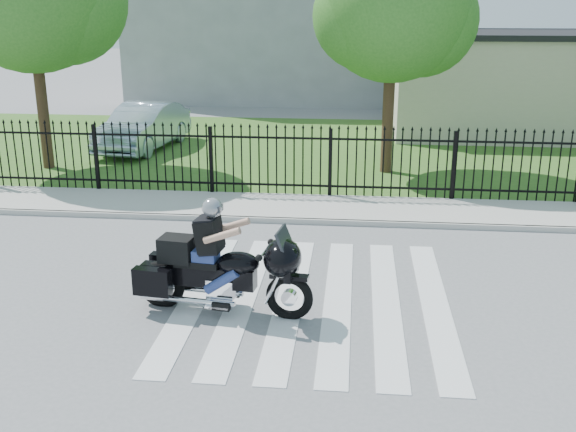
# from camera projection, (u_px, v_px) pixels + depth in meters

# --- Properties ---
(ground) EXTENTS (120.00, 120.00, 0.00)m
(ground) POSITION_uv_depth(u_px,v_px,m) (314.00, 300.00, 11.27)
(ground) COLOR slate
(ground) RESTS_ON ground
(crosswalk) EXTENTS (5.00, 5.50, 0.01)m
(crosswalk) POSITION_uv_depth(u_px,v_px,m) (314.00, 299.00, 11.26)
(crosswalk) COLOR silver
(crosswalk) RESTS_ON ground
(sidewalk) EXTENTS (40.00, 2.00, 0.12)m
(sidewalk) POSITION_uv_depth(u_px,v_px,m) (328.00, 209.00, 15.98)
(sidewalk) COLOR #ADAAA3
(sidewalk) RESTS_ON ground
(curb) EXTENTS (40.00, 0.12, 0.12)m
(curb) POSITION_uv_depth(u_px,v_px,m) (326.00, 222.00, 15.04)
(curb) COLOR #ADAAA3
(curb) RESTS_ON ground
(grass_strip) EXTENTS (40.00, 12.00, 0.02)m
(grass_strip) POSITION_uv_depth(u_px,v_px,m) (337.00, 149.00, 22.63)
(grass_strip) COLOR #305E20
(grass_strip) RESTS_ON ground
(iron_fence) EXTENTS (26.00, 0.04, 1.80)m
(iron_fence) POSITION_uv_depth(u_px,v_px,m) (330.00, 165.00, 16.67)
(iron_fence) COLOR black
(iron_fence) RESTS_ON ground
(tree_mid) EXTENTS (4.20, 4.20, 6.78)m
(tree_mid) POSITION_uv_depth(u_px,v_px,m) (393.00, 5.00, 18.22)
(tree_mid) COLOR #382316
(tree_mid) RESTS_ON ground
(building_low) EXTENTS (10.00, 6.00, 3.50)m
(building_low) POSITION_uv_depth(u_px,v_px,m) (529.00, 85.00, 25.21)
(building_low) COLOR #B9AF9A
(building_low) RESTS_ON ground
(building_low_roof) EXTENTS (10.20, 6.20, 0.20)m
(building_low_roof) POSITION_uv_depth(u_px,v_px,m) (534.00, 34.00, 24.64)
(building_low_roof) COLOR black
(building_low_roof) RESTS_ON building_low
(motorcycle_rider) EXTENTS (2.92, 1.16, 1.94)m
(motorcycle_rider) POSITION_uv_depth(u_px,v_px,m) (218.00, 265.00, 10.62)
(motorcycle_rider) COLOR black
(motorcycle_rider) RESTS_ON ground
(parked_car) EXTENTS (2.20, 4.74, 1.50)m
(parked_car) POSITION_uv_depth(u_px,v_px,m) (143.00, 127.00, 22.41)
(parked_car) COLOR #A0B5C9
(parked_car) RESTS_ON grass_strip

